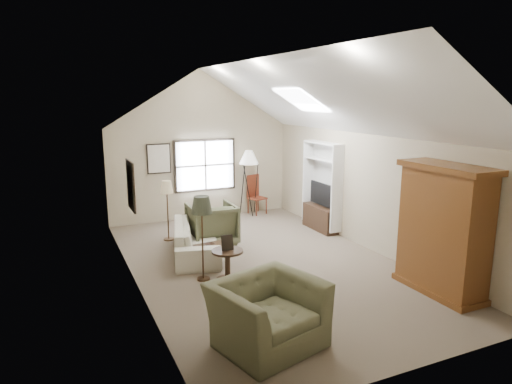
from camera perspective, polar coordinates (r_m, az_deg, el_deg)
name	(u,v)px	position (r m, az deg, el deg)	size (l,w,h in m)	color
room_shell	(265,101)	(8.62, 1.12, 11.33)	(5.01, 8.01, 4.00)	#706150
window	(205,165)	(12.48, -6.38, 3.34)	(1.72, 0.08, 1.42)	black
skylight	(301,100)	(10.03, 5.70, 11.43)	(0.80, 1.20, 0.52)	white
wall_art	(146,171)	(10.01, -13.58, 2.57)	(1.97, 3.71, 0.88)	black
armoire	(443,230)	(8.28, 22.39, -4.39)	(0.60, 1.50, 2.20)	brown
tv_alcove	(322,185)	(11.37, 8.25, 0.91)	(0.32, 1.30, 2.10)	white
media_console	(320,218)	(11.55, 8.04, -3.23)	(0.34, 1.18, 0.60)	#382316
tv_panel	(321,194)	(11.41, 8.13, -0.23)	(0.05, 0.90, 0.55)	black
sofa	(196,239)	(9.78, -7.50, -5.81)	(2.29, 0.89, 0.67)	beige
armchair_near	(267,314)	(6.31, 1.42, -14.99)	(1.36, 1.19, 0.88)	#5A5B40
armchair_far	(212,224)	(10.35, -5.55, -3.99)	(1.00, 1.03, 0.94)	#585F42
coffee_table	(210,256)	(9.12, -5.80, -7.94)	(0.82, 0.45, 0.42)	#352515
bowl	(209,245)	(9.04, -5.83, -6.55)	(0.20, 0.20, 0.05)	#331B15
side_table	(228,265)	(8.40, -3.57, -9.11)	(0.57, 0.57, 0.57)	#331F15
side_chair	(257,195)	(12.92, 0.16, -0.34)	(0.43, 0.43, 1.11)	maroon
tripod_lamp	(249,182)	(12.74, -0.89, 1.21)	(0.54, 0.54, 1.86)	white
dark_lamp	(202,238)	(8.28, -6.72, -5.73)	(0.38, 0.38, 1.59)	#292D1F
tan_lamp	(168,210)	(10.72, -10.99, -2.23)	(0.29, 0.29, 1.43)	tan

